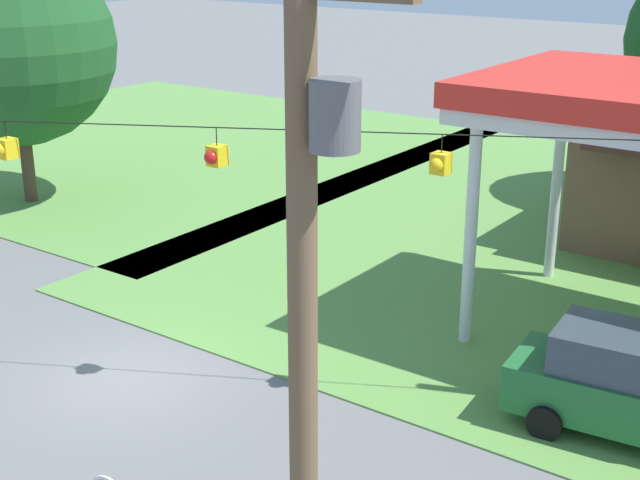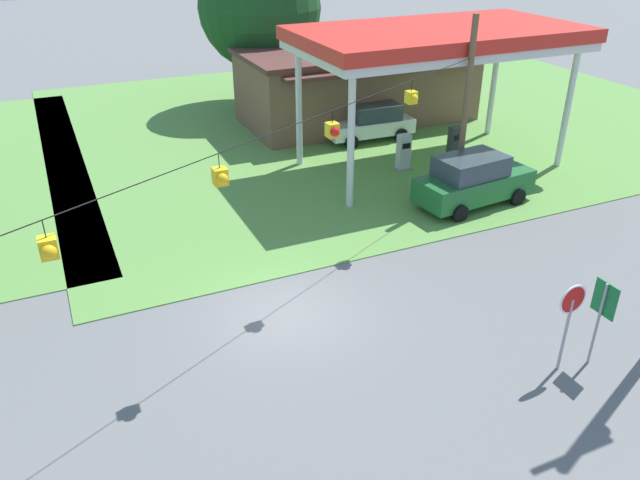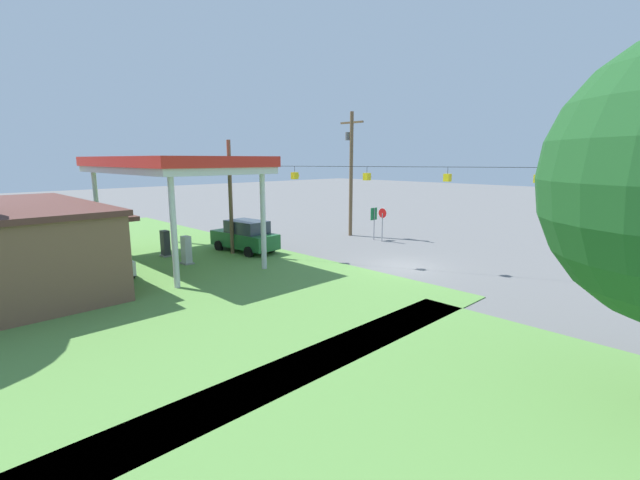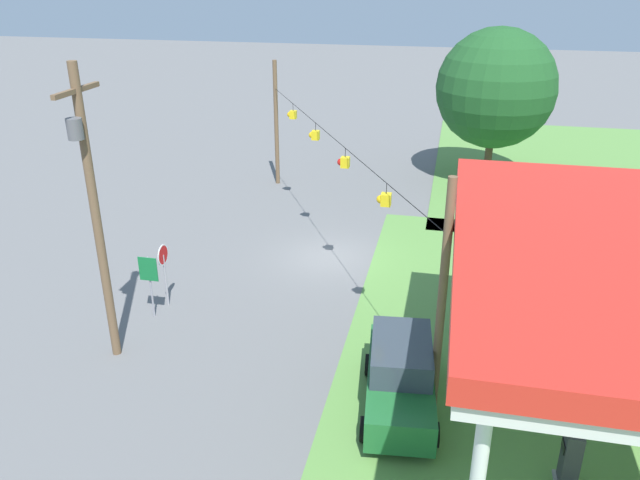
% 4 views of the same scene
% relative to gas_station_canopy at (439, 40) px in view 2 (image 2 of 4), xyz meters
% --- Properties ---
extents(ground_plane, '(160.00, 160.00, 0.00)m').
position_rel_gas_station_canopy_xyz_m(ground_plane, '(-10.32, -8.38, -5.57)').
color(ground_plane, slate).
extents(grass_verge_station_corner, '(36.00, 28.00, 0.04)m').
position_rel_gas_station_canopy_xyz_m(grass_verge_station_corner, '(2.00, 7.54, -5.55)').
color(grass_verge_station_corner, '#5B8E42').
rests_on(grass_verge_station_corner, ground).
extents(gas_station_canopy, '(12.02, 6.45, 6.08)m').
position_rel_gas_station_canopy_xyz_m(gas_station_canopy, '(0.00, 0.00, 0.00)').
color(gas_station_canopy, silver).
rests_on(gas_station_canopy, ground).
extents(gas_station_store, '(12.51, 6.56, 3.91)m').
position_rel_gas_station_canopy_xyz_m(gas_station_store, '(0.22, 7.52, -3.59)').
color(gas_station_store, brown).
rests_on(gas_station_store, ground).
extents(fuel_pump_near, '(0.71, 0.56, 1.64)m').
position_rel_gas_station_canopy_xyz_m(fuel_pump_near, '(-1.36, -0.00, -4.78)').
color(fuel_pump_near, gray).
rests_on(fuel_pump_near, ground).
extents(fuel_pump_far, '(0.71, 0.56, 1.64)m').
position_rel_gas_station_canopy_xyz_m(fuel_pump_far, '(1.36, -0.00, -4.78)').
color(fuel_pump_far, gray).
rests_on(fuel_pump_far, ground).
extents(car_at_pumps_front, '(4.96, 2.46, 2.07)m').
position_rel_gas_station_canopy_xyz_m(car_at_pumps_front, '(-0.86, -4.36, -4.52)').
color(car_at_pumps_front, '#1E602D').
rests_on(car_at_pumps_front, ground).
extents(car_at_pumps_rear, '(4.51, 2.22, 1.82)m').
position_rel_gas_station_canopy_xyz_m(car_at_pumps_rear, '(-0.68, 4.35, -4.64)').
color(car_at_pumps_rear, white).
rests_on(car_at_pumps_rear, ground).
extents(stop_sign_roadside, '(0.80, 0.08, 2.50)m').
position_rel_gas_station_canopy_xyz_m(stop_sign_roadside, '(-4.90, -13.50, -3.75)').
color(stop_sign_roadside, '#99999E').
rests_on(stop_sign_roadside, ground).
extents(route_sign, '(0.10, 0.70, 2.40)m').
position_rel_gas_station_canopy_xyz_m(route_sign, '(-4.00, -13.65, -3.85)').
color(route_sign, gray).
rests_on(route_sign, ground).
extents(signal_span_gantry, '(19.19, 10.24, 7.09)m').
position_rel_gas_station_canopy_xyz_m(signal_span_gantry, '(-10.32, -8.39, -1.66)').
color(signal_span_gantry, brown).
rests_on(signal_span_gantry, ground).
extents(tree_behind_station, '(6.87, 6.87, 9.00)m').
position_rel_gas_station_canopy_xyz_m(tree_behind_station, '(-3.47, 12.45, -0.01)').
color(tree_behind_station, '#4C3828').
rests_on(tree_behind_station, ground).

